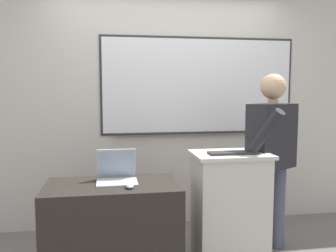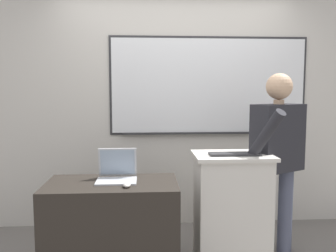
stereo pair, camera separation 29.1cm
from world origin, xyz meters
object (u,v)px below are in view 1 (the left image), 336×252
object	(u,v)px
person_presenter	(272,149)
wireless_keyboard	(233,153)
laptop	(117,172)
computer_mouse_by_laptop	(130,186)
lectern_podium	(230,207)
side_desk	(113,230)

from	to	relation	value
person_presenter	wireless_keyboard	size ratio (longest dim) A/B	3.92
laptop	computer_mouse_by_laptop	size ratio (longest dim) A/B	3.24
lectern_podium	wireless_keyboard	size ratio (longest dim) A/B	2.30
laptop	computer_mouse_by_laptop	xyz separation A→B (m)	(0.09, -0.23, -0.06)
person_presenter	wireless_keyboard	world-z (taller)	person_presenter
lectern_podium	computer_mouse_by_laptop	world-z (taller)	lectern_podium
lectern_podium	wireless_keyboard	world-z (taller)	wireless_keyboard
side_desk	person_presenter	bearing A→B (deg)	8.05
wireless_keyboard	computer_mouse_by_laptop	size ratio (longest dim) A/B	4.20
person_presenter	laptop	size ratio (longest dim) A/B	5.07
wireless_keyboard	side_desk	bearing A→B (deg)	-178.77
lectern_podium	wireless_keyboard	bearing A→B (deg)	-86.39
laptop	wireless_keyboard	xyz separation A→B (m)	(0.97, -0.06, 0.14)
person_presenter	computer_mouse_by_laptop	world-z (taller)	person_presenter
side_desk	laptop	size ratio (longest dim) A/B	3.27
person_presenter	laptop	distance (m)	1.41
laptop	computer_mouse_by_laptop	bearing A→B (deg)	-68.29
person_presenter	wireless_keyboard	distance (m)	0.47
lectern_podium	computer_mouse_by_laptop	xyz separation A→B (m)	(-0.87, -0.23, 0.29)
lectern_podium	computer_mouse_by_laptop	bearing A→B (deg)	-165.46
side_desk	person_presenter	size ratio (longest dim) A/B	0.65
side_desk	laptop	world-z (taller)	laptop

